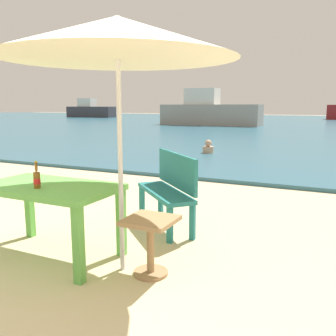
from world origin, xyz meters
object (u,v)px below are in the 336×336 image
object	(u,v)px
side_table_wood	(150,238)
boat_cargo_ship	(90,110)
picnic_table_green	(49,195)
patio_umbrella	(118,38)
boat_tanker	(209,112)
bench_teal_center	(170,185)
beer_bottle_amber	(37,179)
swimmer_person	(208,148)

from	to	relation	value
side_table_wood	boat_cargo_ship	distance (m)	43.77
picnic_table_green	side_table_wood	size ratio (longest dim) A/B	2.59
patio_umbrella	side_table_wood	distance (m)	1.79
picnic_table_green	boat_cargo_ship	size ratio (longest dim) A/B	0.22
patio_umbrella	side_table_wood	xyz separation A→B (m)	(0.29, 0.02, -1.76)
boat_tanker	patio_umbrella	bearing A→B (deg)	-72.71
bench_teal_center	beer_bottle_amber	bearing A→B (deg)	-113.52
side_table_wood	swimmer_person	size ratio (longest dim) A/B	1.32
bench_teal_center	boat_cargo_ship	xyz separation A→B (m)	(-26.58, 33.13, 0.37)
picnic_table_green	boat_tanker	world-z (taller)	boat_tanker
picnic_table_green	patio_umbrella	size ratio (longest dim) A/B	0.61
boat_tanker	side_table_wood	bearing A→B (deg)	-72.04
patio_umbrella	boat_tanker	world-z (taller)	boat_tanker
picnic_table_green	bench_teal_center	world-z (taller)	bench_teal_center
picnic_table_green	bench_teal_center	distance (m)	1.56
beer_bottle_amber	swimmer_person	bearing A→B (deg)	97.85
boat_cargo_ship	swimmer_person	bearing A→B (deg)	-46.92
boat_cargo_ship	boat_tanker	bearing A→B (deg)	-29.79
patio_umbrella	bench_teal_center	size ratio (longest dim) A/B	2.06
beer_bottle_amber	boat_cargo_ship	bearing A→B (deg)	126.75
picnic_table_green	boat_tanker	xyz separation A→B (m)	(-6.44, 23.39, 0.40)
side_table_wood	boat_cargo_ship	bearing A→B (deg)	128.09
picnic_table_green	patio_umbrella	bearing A→B (deg)	3.99
boat_cargo_ship	boat_tanker	world-z (taller)	boat_tanker
patio_umbrella	bench_teal_center	distance (m)	2.07
picnic_table_green	boat_cargo_ship	world-z (taller)	boat_cargo_ship
patio_umbrella	boat_cargo_ship	distance (m)	43.62
beer_bottle_amber	side_table_wood	bearing A→B (deg)	12.20
beer_bottle_amber	bench_teal_center	distance (m)	1.73
swimmer_person	boat_tanker	world-z (taller)	boat_tanker
swimmer_person	side_table_wood	bearing A→B (deg)	-74.32
picnic_table_green	swimmer_person	bearing A→B (deg)	97.87
picnic_table_green	side_table_wood	xyz separation A→B (m)	(1.12, 0.08, -0.30)
patio_umbrella	side_table_wood	bearing A→B (deg)	3.87
picnic_table_green	bench_teal_center	bearing A→B (deg)	63.48
beer_bottle_amber	boat_cargo_ship	world-z (taller)	boat_cargo_ship
patio_umbrella	boat_tanker	bearing A→B (deg)	107.29
beer_bottle_amber	boat_tanker	distance (m)	24.42
side_table_wood	swimmer_person	distance (m)	8.27
bench_teal_center	boat_tanker	xyz separation A→B (m)	(-7.13, 22.00, 0.51)
picnic_table_green	beer_bottle_amber	distance (m)	0.26
picnic_table_green	patio_umbrella	world-z (taller)	patio_umbrella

